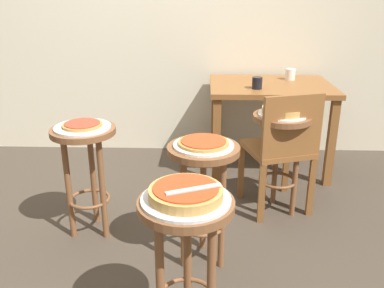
% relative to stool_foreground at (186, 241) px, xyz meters
% --- Properties ---
extents(ground_plane, '(6.00, 6.00, 0.00)m').
position_rel_stool_foreground_xyz_m(ground_plane, '(-0.32, 0.73, -0.51)').
color(ground_plane, '#42382D').
extents(stool_foreground, '(0.38, 0.38, 0.69)m').
position_rel_stool_foreground_xyz_m(stool_foreground, '(0.00, 0.00, 0.00)').
color(stool_foreground, brown).
rests_on(stool_foreground, ground_plane).
extents(serving_plate_foreground, '(0.35, 0.35, 0.01)m').
position_rel_stool_foreground_xyz_m(serving_plate_foreground, '(0.00, 0.00, 0.19)').
color(serving_plate_foreground, silver).
rests_on(serving_plate_foreground, stool_foreground).
extents(pizza_foreground, '(0.29, 0.29, 0.05)m').
position_rel_stool_foreground_xyz_m(pizza_foreground, '(0.00, 0.00, 0.22)').
color(pizza_foreground, tan).
rests_on(pizza_foreground, serving_plate_foreground).
extents(stool_middle, '(0.38, 0.38, 0.69)m').
position_rel_stool_foreground_xyz_m(stool_middle, '(0.06, 0.59, 0.00)').
color(stool_middle, brown).
rests_on(stool_middle, ground_plane).
extents(serving_plate_middle, '(0.31, 0.31, 0.01)m').
position_rel_stool_foreground_xyz_m(serving_plate_middle, '(0.06, 0.59, 0.19)').
color(serving_plate_middle, white).
rests_on(serving_plate_middle, stool_middle).
extents(pizza_middle, '(0.26, 0.26, 0.02)m').
position_rel_stool_foreground_xyz_m(pizza_middle, '(0.06, 0.59, 0.20)').
color(pizza_middle, '#B78442').
rests_on(pizza_middle, serving_plate_middle).
extents(stool_leftside, '(0.38, 0.38, 0.69)m').
position_rel_stool_foreground_xyz_m(stool_leftside, '(-0.64, 0.86, 0.00)').
color(stool_leftside, brown).
rests_on(stool_leftside, ground_plane).
extents(serving_plate_leftside, '(0.33, 0.33, 0.01)m').
position_rel_stool_foreground_xyz_m(serving_plate_leftside, '(-0.64, 0.86, 0.19)').
color(serving_plate_leftside, silver).
rests_on(serving_plate_leftside, stool_leftside).
extents(pizza_leftside, '(0.23, 0.23, 0.02)m').
position_rel_stool_foreground_xyz_m(pizza_leftside, '(-0.64, 0.86, 0.20)').
color(pizza_leftside, '#B78442').
rests_on(pizza_leftside, serving_plate_leftside).
extents(stool_rear, '(0.38, 0.38, 0.69)m').
position_rel_stool_foreground_xyz_m(stool_rear, '(0.57, 1.16, 0.00)').
color(stool_rear, brown).
rests_on(stool_rear, ground_plane).
extents(serving_plate_rear, '(0.32, 0.32, 0.01)m').
position_rel_stool_foreground_xyz_m(serving_plate_rear, '(0.57, 1.16, 0.19)').
color(serving_plate_rear, silver).
rests_on(serving_plate_rear, stool_rear).
extents(pizza_rear, '(0.27, 0.27, 0.05)m').
position_rel_stool_foreground_xyz_m(pizza_rear, '(0.57, 1.16, 0.22)').
color(pizza_rear, tan).
rests_on(pizza_rear, serving_plate_rear).
extents(dining_table, '(0.97, 0.74, 0.73)m').
position_rel_stool_foreground_xyz_m(dining_table, '(0.60, 1.90, 0.11)').
color(dining_table, brown).
rests_on(dining_table, ground_plane).
extents(cup_near_edge, '(0.08, 0.08, 0.09)m').
position_rel_stool_foreground_xyz_m(cup_near_edge, '(0.47, 1.72, 0.27)').
color(cup_near_edge, black).
rests_on(cup_near_edge, dining_table).
extents(cup_far_edge, '(0.08, 0.08, 0.09)m').
position_rel_stool_foreground_xyz_m(cup_far_edge, '(0.78, 2.07, 0.27)').
color(cup_far_edge, silver).
rests_on(cup_far_edge, dining_table).
extents(wooden_chair, '(0.50, 0.50, 0.85)m').
position_rel_stool_foreground_xyz_m(wooden_chair, '(0.58, 1.17, -0.04)').
color(wooden_chair, brown).
rests_on(wooden_chair, ground_plane).
extents(pizza_server_knife, '(0.21, 0.11, 0.01)m').
position_rel_stool_foreground_xyz_m(pizza_server_knife, '(0.03, -0.02, 0.24)').
color(pizza_server_knife, silver).
rests_on(pizza_server_knife, pizza_foreground).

